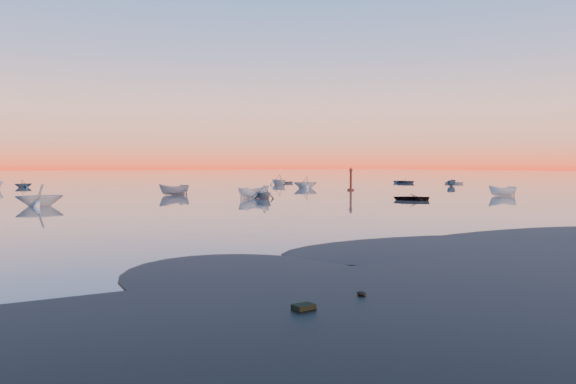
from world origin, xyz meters
TOP-DOWN VIEW (x-y plane):
  - ground at (0.00, 100.00)m, footprint 600.00×600.00m
  - mud_lobes at (0.00, -1.00)m, footprint 140.00×6.00m
  - moored_fleet at (0.00, 53.00)m, footprint 124.00×58.00m
  - boat_near_center at (0.44, 36.16)m, footprint 1.92×4.03m
  - boat_near_right at (1.08, 34.99)m, footprint 3.31×1.49m
  - channel_marker at (21.73, 47.49)m, footprint 0.98×0.98m

SIDE VIEW (x-z plane):
  - ground at x=0.00m, z-range 0.00..0.00m
  - moored_fleet at x=0.00m, z-range -0.60..0.60m
  - boat_near_center at x=0.44m, z-range -0.68..0.68m
  - boat_near_right at x=1.08m, z-range -0.58..0.58m
  - mud_lobes at x=0.00m, z-range -0.03..0.05m
  - channel_marker at x=21.73m, z-range -0.37..3.13m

